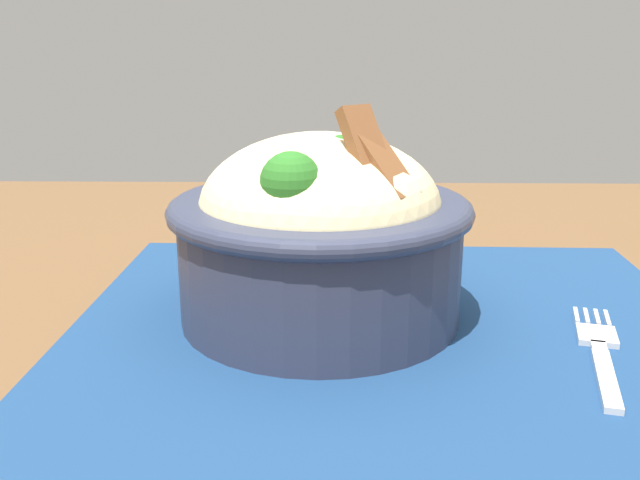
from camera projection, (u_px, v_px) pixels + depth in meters
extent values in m
cube|color=brown|center=(433.00, 368.00, 0.42)|extent=(1.18, 0.91, 0.03)
cube|color=navy|center=(390.00, 334.00, 0.42)|extent=(0.40, 0.36, 0.00)
cylinder|color=#2D3347|center=(320.00, 259.00, 0.44)|extent=(0.17, 0.17, 0.08)
torus|color=#2D3347|center=(320.00, 209.00, 0.43)|extent=(0.18, 0.18, 0.01)
ellipsoid|color=beige|center=(320.00, 207.00, 0.43)|extent=(0.16, 0.16, 0.09)
sphere|color=#296C22|center=(341.00, 167.00, 0.41)|extent=(0.04, 0.04, 0.04)
sphere|color=#296C22|center=(291.00, 183.00, 0.37)|extent=(0.03, 0.03, 0.03)
cylinder|color=orange|center=(326.00, 164.00, 0.45)|extent=(0.03, 0.01, 0.01)
cylinder|color=orange|center=(277.00, 183.00, 0.39)|extent=(0.03, 0.02, 0.01)
cylinder|color=orange|center=(308.00, 180.00, 0.40)|extent=(0.03, 0.02, 0.01)
cube|color=brown|center=(370.00, 159.00, 0.38)|extent=(0.04, 0.04, 0.06)
cube|color=brown|center=(382.00, 162.00, 0.39)|extent=(0.04, 0.04, 0.04)
cube|color=silver|center=(606.00, 379.00, 0.36)|extent=(0.03, 0.07, 0.00)
cube|color=silver|center=(599.00, 347.00, 0.40)|extent=(0.01, 0.01, 0.00)
cube|color=silver|center=(595.00, 334.00, 0.41)|extent=(0.03, 0.03, 0.00)
cube|color=silver|center=(607.00, 319.00, 0.44)|extent=(0.01, 0.02, 0.00)
cube|color=silver|center=(597.00, 318.00, 0.44)|extent=(0.01, 0.02, 0.00)
cube|color=silver|center=(586.00, 317.00, 0.44)|extent=(0.01, 0.02, 0.00)
cube|color=silver|center=(576.00, 316.00, 0.44)|extent=(0.01, 0.02, 0.00)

